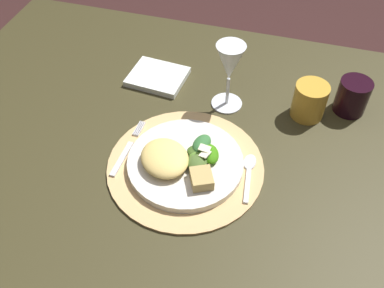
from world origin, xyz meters
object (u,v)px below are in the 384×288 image
object	(u,v)px
napkin	(158,77)
amber_tumbler	(309,101)
dining_table	(214,176)
spoon	(249,169)
wine_glass	(230,65)
dark_tumbler	(352,96)
dinner_plate	(185,163)
fork	(127,150)

from	to	relation	value
napkin	amber_tumbler	size ratio (longest dim) A/B	1.62
dining_table	spoon	size ratio (longest dim) A/B	11.24
spoon	amber_tumbler	world-z (taller)	amber_tumbler
dining_table	spoon	bearing A→B (deg)	-32.51
spoon	wine_glass	bearing A→B (deg)	115.57
spoon	wine_glass	xyz separation A→B (m)	(-0.09, 0.19, 0.11)
napkin	dark_tumbler	xyz separation A→B (m)	(0.48, 0.02, 0.03)
dinner_plate	spoon	bearing A→B (deg)	10.64
napkin	wine_glass	size ratio (longest dim) A/B	0.82
amber_tumbler	napkin	bearing A→B (deg)	176.11
napkin	dark_tumbler	size ratio (longest dim) A/B	1.66
dinner_plate	dining_table	bearing A→B (deg)	58.82
spoon	fork	bearing A→B (deg)	-175.27
fork	dark_tumbler	distance (m)	0.54
napkin	fork	bearing A→B (deg)	-85.85
napkin	amber_tumbler	bearing A→B (deg)	-3.89
fork	napkin	distance (m)	0.26
wine_glass	dining_table	bearing A→B (deg)	-86.66
dinner_plate	napkin	xyz separation A→B (m)	(-0.15, 0.26, -0.01)
amber_tumbler	fork	bearing A→B (deg)	-147.42
dining_table	amber_tumbler	size ratio (longest dim) A/B	16.82
dinner_plate	wine_glass	xyz separation A→B (m)	(0.04, 0.22, 0.10)
dining_table	napkin	distance (m)	0.30
spoon	amber_tumbler	xyz separation A→B (m)	(0.10, 0.21, 0.03)
fork	wine_glass	distance (m)	0.30
napkin	amber_tumbler	xyz separation A→B (m)	(0.38, -0.03, 0.04)
dining_table	amber_tumbler	bearing A→B (deg)	40.75
napkin	wine_glass	world-z (taller)	wine_glass
fork	napkin	bearing A→B (deg)	94.15
spoon	wine_glass	size ratio (longest dim) A/B	0.76
spoon	dark_tumbler	size ratio (longest dim) A/B	1.53
dining_table	napkin	xyz separation A→B (m)	(-0.20, 0.18, 0.12)
spoon	napkin	size ratio (longest dim) A/B	0.92
dinner_plate	napkin	size ratio (longest dim) A/B	1.76
dining_table	fork	distance (m)	0.23
dining_table	dinner_plate	world-z (taller)	dinner_plate
dinner_plate	napkin	world-z (taller)	dinner_plate
dinner_plate	fork	xyz separation A→B (m)	(-0.13, 0.00, -0.01)
dining_table	wine_glass	xyz separation A→B (m)	(-0.01, 0.14, 0.23)
napkin	wine_glass	bearing A→B (deg)	-12.65
napkin	wine_glass	xyz separation A→B (m)	(0.19, -0.04, 0.11)
dining_table	dark_tumbler	distance (m)	0.38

